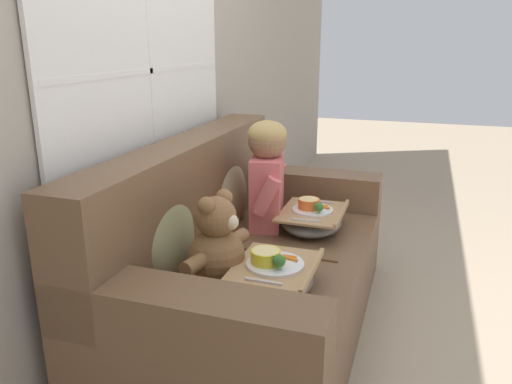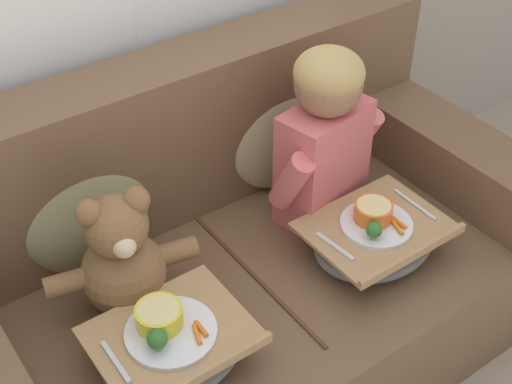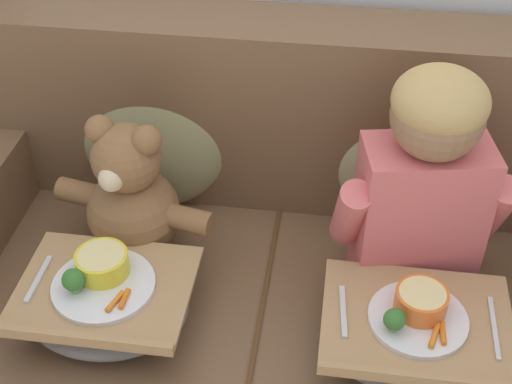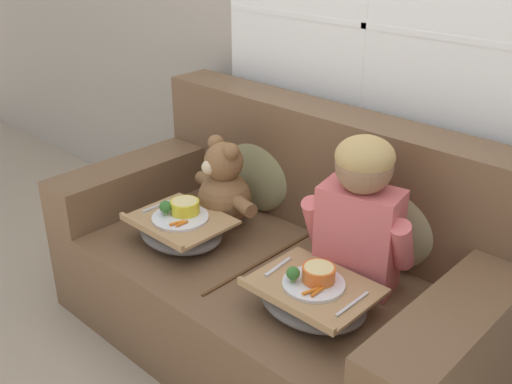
# 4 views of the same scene
# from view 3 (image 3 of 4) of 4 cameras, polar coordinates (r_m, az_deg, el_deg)

# --- Properties ---
(couch) EXTENTS (1.82, 0.97, 0.94)m
(couch) POSITION_cam_3_polar(r_m,az_deg,el_deg) (1.89, 1.14, -7.48)
(couch) COLOR brown
(couch) RESTS_ON ground_plane
(throw_pillow_behind_child) EXTENTS (0.42, 0.20, 0.43)m
(throw_pillow_behind_child) POSITION_cam_3_polar(r_m,az_deg,el_deg) (1.87, 12.68, 2.68)
(throw_pillow_behind_child) COLOR tan
(throw_pillow_behind_child) RESTS_ON couch
(throw_pillow_behind_teddy) EXTENTS (0.41, 0.20, 0.42)m
(throw_pillow_behind_teddy) POSITION_cam_3_polar(r_m,az_deg,el_deg) (1.92, -8.20, 4.42)
(throw_pillow_behind_teddy) COLOR #898456
(throw_pillow_behind_teddy) RESTS_ON couch
(child_figure) EXTENTS (0.42, 0.23, 0.57)m
(child_figure) POSITION_cam_3_polar(r_m,az_deg,el_deg) (1.62, 13.50, 1.40)
(child_figure) COLOR #DB6666
(child_figure) RESTS_ON couch
(teddy_bear) EXTENTS (0.42, 0.30, 0.39)m
(teddy_bear) POSITION_cam_3_polar(r_m,az_deg,el_deg) (1.77, -9.96, -0.60)
(teddy_bear) COLOR brown
(teddy_bear) RESTS_ON couch
(lap_tray_child) EXTENTS (0.40, 0.32, 0.18)m
(lap_tray_child) POSITION_cam_3_polar(r_m,az_deg,el_deg) (1.61, 12.55, -11.12)
(lap_tray_child) COLOR slate
(lap_tray_child) RESTS_ON child_figure
(lap_tray_teddy) EXTENTS (0.39, 0.32, 0.18)m
(lap_tray_teddy) POSITION_cam_3_polar(r_m,az_deg,el_deg) (1.67, -11.89, -8.52)
(lap_tray_teddy) COLOR slate
(lap_tray_teddy) RESTS_ON teddy_bear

